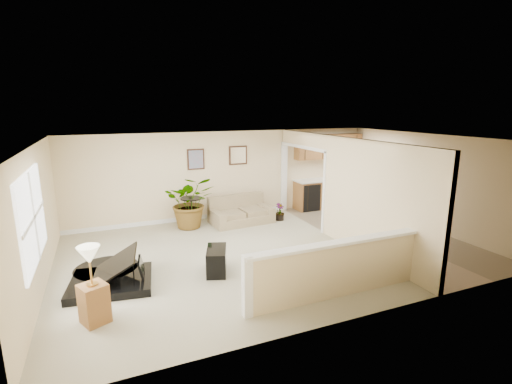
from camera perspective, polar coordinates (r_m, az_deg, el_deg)
name	(u,v)px	position (r m, az deg, el deg)	size (l,w,h in m)	color
floor	(272,250)	(8.49, 2.43, -8.97)	(9.00, 9.00, 0.00)	tan
back_wall	(228,174)	(10.84, -4.29, 2.71)	(9.00, 0.04, 2.50)	beige
front_wall	(360,242)	(5.66, 15.71, -7.34)	(9.00, 0.04, 2.50)	beige
left_wall	(37,221)	(7.45, -30.65, -3.82)	(0.04, 6.00, 2.50)	beige
right_wall	(426,181)	(10.79, 24.66, 1.51)	(0.04, 6.00, 2.50)	beige
ceiling	(273,139)	(7.91, 2.60, 8.09)	(9.00, 6.00, 0.04)	white
kitchen_vinyl	(382,232)	(10.17, 18.79, -5.91)	(2.70, 6.00, 0.01)	tan
interior_partition	(335,189)	(9.22, 11.99, 0.45)	(0.18, 5.99, 2.50)	beige
pony_half_wall	(334,268)	(6.49, 11.95, -11.42)	(3.42, 0.22, 1.00)	beige
left_window	(32,217)	(6.92, -31.23, -3.34)	(0.05, 2.15, 1.45)	white
wall_art_left	(196,159)	(10.47, -9.24, 4.99)	(0.48, 0.04, 0.58)	#3A2115
wall_mirror	(238,155)	(10.83, -2.78, 5.66)	(0.55, 0.04, 0.55)	#3A2115
kitchen_cabinets	(326,181)	(12.06, 10.68, 1.73)	(2.36, 0.65, 2.33)	olive
piano	(107,255)	(7.31, -21.97, -8.98)	(1.78, 1.82, 1.33)	black
piano_bench	(217,260)	(7.40, -6.07, -10.43)	(0.37, 0.73, 0.48)	black
loveseat	(241,209)	(10.40, -2.38, -2.70)	(1.75, 1.08, 0.96)	tan
accent_table	(191,208)	(10.04, -9.90, -2.52)	(0.57, 0.57, 0.82)	black
palm_plant	(191,202)	(10.01, -10.04, -1.55)	(1.49, 1.36, 1.42)	black
small_plant	(280,213)	(10.64, 3.64, -3.24)	(0.35, 0.35, 0.49)	black
lamp_stand	(93,291)	(6.16, -23.82, -13.74)	(0.47, 0.47, 1.21)	olive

